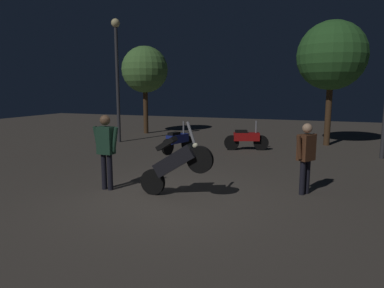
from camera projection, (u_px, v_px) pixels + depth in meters
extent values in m
plane|color=#4C443D|center=(167.00, 200.00, 7.20)|extent=(40.00, 40.00, 0.00)
cylinder|color=black|center=(153.00, 182.00, 7.52)|extent=(0.56, 0.12, 0.56)
cylinder|color=black|center=(200.00, 160.00, 7.01)|extent=(0.56, 0.12, 0.56)
cube|color=black|center=(175.00, 160.00, 7.23)|extent=(0.98, 0.34, 0.76)
cube|color=black|center=(167.00, 144.00, 7.25)|extent=(0.44, 0.26, 0.32)
cylinder|color=gray|center=(191.00, 132.00, 7.00)|extent=(0.21, 0.07, 0.44)
sphere|color=#F2EABF|center=(195.00, 146.00, 7.01)|extent=(0.12, 0.12, 0.12)
cylinder|color=black|center=(232.00, 143.00, 12.97)|extent=(0.56, 0.27, 0.56)
cylinder|color=black|center=(261.00, 143.00, 12.94)|extent=(0.56, 0.27, 0.56)
cube|color=#B71414|center=(246.00, 137.00, 12.92)|extent=(1.00, 0.59, 0.30)
cube|color=black|center=(241.00, 131.00, 12.89)|extent=(0.49, 0.37, 0.10)
cylinder|color=gray|center=(256.00, 127.00, 12.85)|extent=(0.08, 0.08, 0.45)
sphere|color=#F2EABF|center=(259.00, 135.00, 12.90)|extent=(0.12, 0.12, 0.12)
cylinder|color=black|center=(168.00, 147.00, 12.04)|extent=(0.25, 0.57, 0.56)
cylinder|color=black|center=(187.00, 143.00, 12.91)|extent=(0.25, 0.57, 0.56)
cube|color=navy|center=(178.00, 139.00, 12.44)|extent=(0.56, 1.00, 0.30)
cube|color=black|center=(174.00, 134.00, 12.25)|extent=(0.35, 0.49, 0.10)
cylinder|color=gray|center=(184.00, 127.00, 12.66)|extent=(0.07, 0.07, 0.45)
sphere|color=#F2EABF|center=(185.00, 136.00, 12.79)|extent=(0.12, 0.12, 0.12)
cylinder|color=black|center=(104.00, 171.00, 7.90)|extent=(0.12, 0.12, 0.83)
cylinder|color=black|center=(110.00, 172.00, 7.84)|extent=(0.12, 0.12, 0.83)
cube|color=#1E3F2D|center=(106.00, 140.00, 7.75)|extent=(0.37, 0.25, 0.62)
sphere|color=brown|center=(105.00, 120.00, 7.68)|extent=(0.23, 0.23, 0.23)
cylinder|color=#1E3F2D|center=(97.00, 138.00, 7.84)|extent=(0.19, 0.10, 0.56)
cylinder|color=#1E3F2D|center=(115.00, 140.00, 7.66)|extent=(0.19, 0.10, 0.56)
cylinder|color=black|center=(307.00, 177.00, 7.58)|extent=(0.12, 0.12, 0.76)
cylinder|color=black|center=(302.00, 178.00, 7.49)|extent=(0.12, 0.12, 0.76)
cube|color=#59331E|center=(306.00, 147.00, 7.43)|extent=(0.40, 0.43, 0.56)
sphere|color=tan|center=(307.00, 128.00, 7.37)|extent=(0.21, 0.21, 0.21)
cylinder|color=#59331E|center=(313.00, 145.00, 7.56)|extent=(0.17, 0.20, 0.51)
cylinder|color=#59331E|center=(299.00, 147.00, 7.29)|extent=(0.17, 0.20, 0.51)
cylinder|color=#38383D|center=(118.00, 86.00, 14.62)|extent=(0.14, 0.14, 4.81)
sphere|color=#F9E59E|center=(116.00, 23.00, 14.22)|extent=(0.36, 0.36, 0.36)
cylinder|color=#4C331E|center=(328.00, 113.00, 13.92)|extent=(0.24, 0.24, 2.63)
sphere|color=#336B2D|center=(332.00, 56.00, 13.57)|extent=(2.69, 2.69, 2.69)
cylinder|color=#4C331E|center=(146.00, 110.00, 17.74)|extent=(0.24, 0.24, 2.43)
sphere|color=#568C42|center=(145.00, 69.00, 17.42)|extent=(2.32, 2.32, 2.32)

